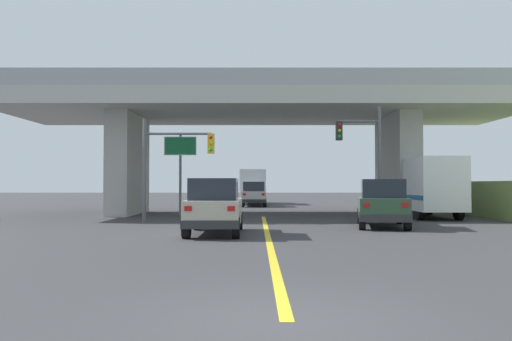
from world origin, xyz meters
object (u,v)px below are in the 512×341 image
suv_crossing (383,203)px  traffic_signal_nearside (366,150)px  box_truck (427,187)px  semi_truck_distant (254,186)px  suv_lead (216,206)px  sedan_oncoming (255,194)px  traffic_signal_farside (171,156)px  highway_sign (181,155)px

suv_crossing → traffic_signal_nearside: bearing=97.7°
box_truck → traffic_signal_nearside: size_ratio=1.17×
semi_truck_distant → suv_lead: bearing=-92.4°
suv_crossing → semi_truck_distant: semi_truck_distant is taller
suv_crossing → sedan_oncoming: bearing=115.3°
suv_lead → sedan_oncoming: size_ratio=0.90×
suv_lead → traffic_signal_nearside: traffic_signal_nearside is taller
suv_lead → suv_crossing: 7.52m
box_truck → traffic_signal_farside: bearing=-167.5°
suv_crossing → semi_truck_distant: (-5.63, 26.20, 0.63)m
suv_lead → traffic_signal_farside: bearing=113.4°
box_truck → highway_sign: highway_sign is taller
suv_crossing → highway_sign: highway_sign is taller
sedan_oncoming → semi_truck_distant: (-0.10, 5.75, 0.62)m
highway_sign → semi_truck_distant: 19.46m
box_truck → semi_truck_distant: 22.28m
suv_lead → box_truck: box_truck is taller
box_truck → semi_truck_distant: size_ratio=1.01×
suv_lead → semi_truck_distant: size_ratio=0.65×
traffic_signal_nearside → semi_truck_distant: bearing=104.7°
sedan_oncoming → highway_sign: (-4.11, -13.20, 2.48)m
traffic_signal_farside → traffic_signal_nearside: bearing=5.8°
sedan_oncoming → traffic_signal_farside: bearing=-103.0°
box_truck → traffic_signal_farside: (-13.43, -2.97, 1.50)m
traffic_signal_nearside → highway_sign: size_ratio=1.23×
highway_sign → suv_lead: bearing=-74.9°
traffic_signal_nearside → highway_sign: (-9.82, 3.18, -0.07)m
traffic_signal_nearside → traffic_signal_farside: size_ratio=1.15×
sedan_oncoming → traffic_signal_farside: size_ratio=0.97×
suv_lead → semi_truck_distant: (1.21, 29.31, 0.63)m
traffic_signal_farside → semi_truck_distant: bearing=80.4°
sedan_oncoming → traffic_signal_nearside: 17.53m
suv_crossing → highway_sign: size_ratio=1.03×
suv_lead → box_truck: 14.14m
sedan_oncoming → semi_truck_distant: semi_truck_distant is taller
suv_lead → sedan_oncoming: same height
sedan_oncoming → traffic_signal_farside: traffic_signal_farside is taller
traffic_signal_farside → box_truck: bearing=12.5°
traffic_signal_farside → highway_sign: size_ratio=1.07×
box_truck → highway_sign: 13.72m
suv_crossing → box_truck: size_ratio=0.72×
suv_lead → highway_sign: size_ratio=0.93×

